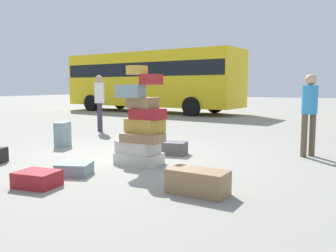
{
  "coord_description": "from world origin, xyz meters",
  "views": [
    {
      "loc": [
        3.89,
        -5.47,
        1.39
      ],
      "look_at": [
        0.43,
        0.84,
        0.58
      ],
      "focal_mm": 37.67,
      "sensor_mm": 36.0,
      "label": 1
    }
  ],
  "objects": [
    {
      "name": "ground_plane",
      "position": [
        0.0,
        0.0,
        0.0
      ],
      "size": [
        80.0,
        80.0,
        0.0
      ],
      "primitive_type": "plane",
      "color": "gray"
    },
    {
      "name": "suitcase_tower",
      "position": [
        0.46,
        -0.22,
        0.67
      ],
      "size": [
        0.88,
        0.65,
        1.75
      ],
      "color": "beige",
      "rests_on": "ground"
    },
    {
      "name": "suitcase_slate_behind_tower",
      "position": [
        -2.14,
        0.45,
        0.28
      ],
      "size": [
        0.33,
        0.44,
        0.56
      ],
      "primitive_type": "cube",
      "rotation": [
        0.0,
        0.0,
        0.27
      ],
      "color": "gray",
      "rests_on": "ground"
    },
    {
      "name": "suitcase_maroon_upright_blue",
      "position": [
        -0.01,
        -2.15,
        0.11
      ],
      "size": [
        0.61,
        0.52,
        0.22
      ],
      "primitive_type": "cube",
      "rotation": [
        0.0,
        0.0,
        0.15
      ],
      "color": "maroon",
      "rests_on": "ground"
    },
    {
      "name": "suitcase_slate_right_side",
      "position": [
        -0.03,
        -1.4,
        0.09
      ],
      "size": [
        0.63,
        0.58,
        0.19
      ],
      "primitive_type": "cube",
      "rotation": [
        0.0,
        0.0,
        0.38
      ],
      "color": "gray",
      "rests_on": "ground"
    },
    {
      "name": "suitcase_charcoal_foreground_far",
      "position": [
        0.54,
        0.81,
        0.13
      ],
      "size": [
        0.64,
        0.5,
        0.26
      ],
      "primitive_type": "cube",
      "rotation": [
        0.0,
        0.0,
        0.18
      ],
      "color": "#4C4C51",
      "rests_on": "ground"
    },
    {
      "name": "suitcase_brown_foreground_near",
      "position": [
        2.09,
        -1.38,
        0.16
      ],
      "size": [
        0.8,
        0.41,
        0.32
      ],
      "primitive_type": "cube",
      "rotation": [
        0.0,
        0.0,
        -0.04
      ],
      "color": "olive",
      "rests_on": "ground"
    },
    {
      "name": "person_bearded_onlooker",
      "position": [
        3.01,
        1.93,
        0.98
      ],
      "size": [
        0.3,
        0.3,
        1.63
      ],
      "rotation": [
        0.0,
        0.0,
        -2.19
      ],
      "color": "brown",
      "rests_on": "ground"
    },
    {
      "name": "person_tourist_with_camera",
      "position": [
        -3.19,
        3.06,
        1.03
      ],
      "size": [
        0.3,
        0.3,
        1.73
      ],
      "rotation": [
        0.0,
        0.0,
        -0.71
      ],
      "color": "#3F334C",
      "rests_on": "ground"
    },
    {
      "name": "parked_bus",
      "position": [
        -6.16,
        10.93,
        1.83
      ],
      "size": [
        10.21,
        3.34,
        3.15
      ],
      "rotation": [
        0.0,
        0.0,
        -0.08
      ],
      "color": "yellow",
      "rests_on": "ground"
    }
  ]
}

